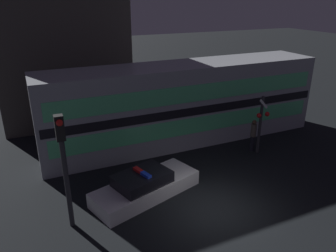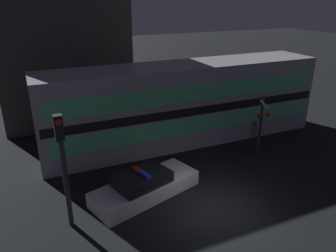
{
  "view_description": "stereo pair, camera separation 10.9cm",
  "coord_description": "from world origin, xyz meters",
  "px_view_note": "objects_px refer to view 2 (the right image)",
  "views": [
    {
      "loc": [
        -6.32,
        -9.3,
        8.13
      ],
      "look_at": [
        -0.11,
        4.48,
        2.06
      ],
      "focal_mm": 35.0,
      "sensor_mm": 36.0,
      "label": 1
    },
    {
      "loc": [
        -6.22,
        -9.35,
        8.13
      ],
      "look_at": [
        -0.11,
        4.48,
        2.06
      ],
      "focal_mm": 35.0,
      "sensor_mm": 36.0,
      "label": 2
    }
  ],
  "objects_px": {
    "train": "(185,103)",
    "traffic_light_corner": "(63,161)",
    "pedestrian": "(253,135)",
    "police_car": "(145,186)",
    "crossing_signal_near": "(261,122)"
  },
  "relations": [
    {
      "from": "crossing_signal_near",
      "to": "pedestrian",
      "type": "bearing_deg",
      "value": 108.8
    },
    {
      "from": "pedestrian",
      "to": "crossing_signal_near",
      "type": "height_order",
      "value": "crossing_signal_near"
    },
    {
      "from": "train",
      "to": "crossing_signal_near",
      "type": "height_order",
      "value": "train"
    },
    {
      "from": "police_car",
      "to": "pedestrian",
      "type": "xyz_separation_m",
      "value": [
        7.02,
        1.73,
        0.47
      ]
    },
    {
      "from": "police_car",
      "to": "crossing_signal_near",
      "type": "height_order",
      "value": "crossing_signal_near"
    },
    {
      "from": "pedestrian",
      "to": "train",
      "type": "bearing_deg",
      "value": 133.88
    },
    {
      "from": "pedestrian",
      "to": "traffic_light_corner",
      "type": "height_order",
      "value": "traffic_light_corner"
    },
    {
      "from": "police_car",
      "to": "train",
      "type": "bearing_deg",
      "value": 30.56
    },
    {
      "from": "traffic_light_corner",
      "to": "pedestrian",
      "type": "bearing_deg",
      "value": 13.53
    },
    {
      "from": "police_car",
      "to": "pedestrian",
      "type": "distance_m",
      "value": 7.24
    },
    {
      "from": "police_car",
      "to": "traffic_light_corner",
      "type": "bearing_deg",
      "value": 175.42
    },
    {
      "from": "train",
      "to": "traffic_light_corner",
      "type": "height_order",
      "value": "train"
    },
    {
      "from": "train",
      "to": "traffic_light_corner",
      "type": "distance_m",
      "value": 9.2
    },
    {
      "from": "police_car",
      "to": "traffic_light_corner",
      "type": "relative_size",
      "value": 1.15
    },
    {
      "from": "train",
      "to": "police_car",
      "type": "bearing_deg",
      "value": -132.11
    }
  ]
}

